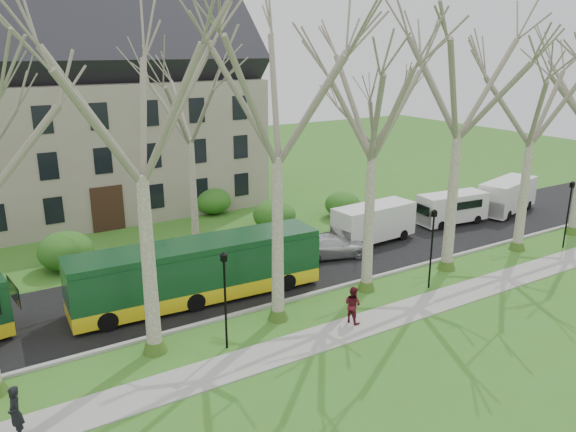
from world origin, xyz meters
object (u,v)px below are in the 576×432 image
at_px(van_a, 374,223).
at_px(pedestrian_b, 353,305).
at_px(van_b, 452,209).
at_px(van_c, 507,196).
at_px(pedestrian_a, 15,413).
at_px(sedan, 331,246).
at_px(bus_follow, 198,270).

height_order(van_a, pedestrian_b, van_a).
relative_size(van_b, pedestrian_b, 2.91).
bearing_deg(van_c, van_b, 163.71).
relative_size(van_b, pedestrian_a, 2.77).
bearing_deg(sedan, pedestrian_a, 129.86).
xyz_separation_m(van_c, pedestrian_b, (-21.48, -8.14, -0.39)).
distance_m(van_a, pedestrian_b, 11.67).
bearing_deg(pedestrian_a, sedan, 101.99).
bearing_deg(pedestrian_b, van_a, -57.73).
bearing_deg(van_c, bus_follow, 170.07).
bearing_deg(van_c, sedan, 167.85).
bearing_deg(sedan, bus_follow, 114.82).
distance_m(bus_follow, van_b, 20.84).
distance_m(bus_follow, van_c, 26.66).
relative_size(sedan, van_b, 0.92).
bearing_deg(sedan, van_a, -62.17).
distance_m(van_a, van_b, 7.40).
height_order(van_c, pedestrian_b, van_c).
bearing_deg(sedan, van_b, -69.39).
bearing_deg(pedestrian_b, van_b, -74.93).
relative_size(van_b, van_c, 0.88).
bearing_deg(pedestrian_b, sedan, -42.25).
height_order(van_c, pedestrian_a, van_c).
distance_m(bus_follow, pedestrian_b, 7.96).
bearing_deg(pedestrian_a, van_b, 95.06).
distance_m(van_b, pedestrian_b, 17.70).
relative_size(van_a, van_b, 1.10).
height_order(van_a, pedestrian_a, van_a).
xyz_separation_m(pedestrian_a, pedestrian_b, (14.41, 0.64, -0.05)).
xyz_separation_m(bus_follow, van_b, (20.71, 2.26, -0.45)).
distance_m(sedan, pedestrian_b, 8.56).
xyz_separation_m(sedan, pedestrian_a, (-18.58, -8.12, 0.24)).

